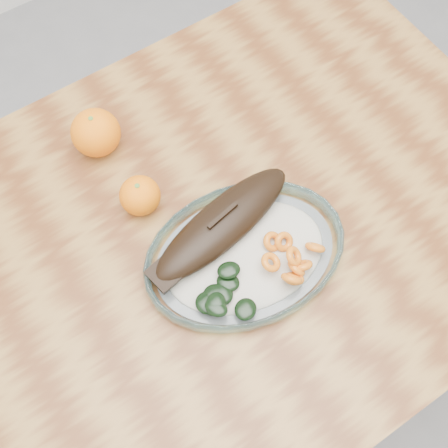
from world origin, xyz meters
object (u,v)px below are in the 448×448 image
object	(u,v)px
plated_meal	(243,252)
orange_left	(96,133)
dining_table	(203,261)
orange_right	(140,196)

from	to	relation	value
plated_meal	orange_left	size ratio (longest dim) A/B	8.00
dining_table	orange_left	distance (m)	0.29
dining_table	orange_right	world-z (taller)	orange_right
dining_table	orange_left	world-z (taller)	orange_left
plated_meal	orange_right	size ratio (longest dim) A/B	10.06
dining_table	orange_right	distance (m)	0.18
orange_right	orange_left	bearing A→B (deg)	91.51
plated_meal	orange_left	bearing A→B (deg)	117.03
dining_table	plated_meal	bearing A→B (deg)	-57.80
orange_right	plated_meal	bearing A→B (deg)	-62.36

